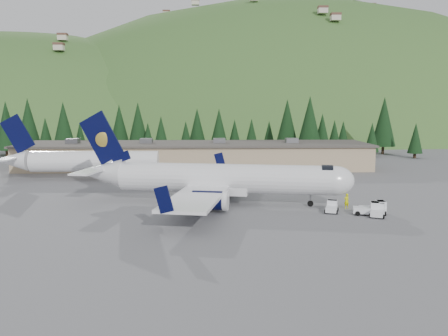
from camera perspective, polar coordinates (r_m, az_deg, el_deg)
ground at (r=65.99m, az=0.16°, el=-4.11°), size 600.00×600.00×0.00m
airliner at (r=65.60m, az=-0.77°, el=-1.29°), size 36.75×34.68×12.23m
second_airliner at (r=90.13m, az=-16.37°, el=0.80°), size 27.50×11.00×10.05m
baggage_tug_a at (r=62.50m, az=16.85°, el=-4.40°), size 3.07×1.96×1.60m
baggage_tug_b at (r=61.73m, az=16.20°, el=-4.53°), size 3.24×2.36×1.59m
baggage_tug_c at (r=61.31m, az=17.22°, el=-4.69°), size 2.54×3.10×1.48m
terminal_building at (r=103.22m, az=-3.32°, el=1.48°), size 71.00×17.00×6.10m
baggage_tug_d at (r=62.28m, az=12.22°, el=-4.39°), size 2.17×2.85×1.37m
ramp_worker at (r=64.76m, az=13.83°, el=-3.68°), size 0.81×0.67×1.91m
tree_line at (r=126.58m, az=-4.78°, el=4.59°), size 112.97×19.44×13.84m
hills at (r=293.71m, az=9.46°, el=-11.86°), size 614.00×330.00×300.00m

